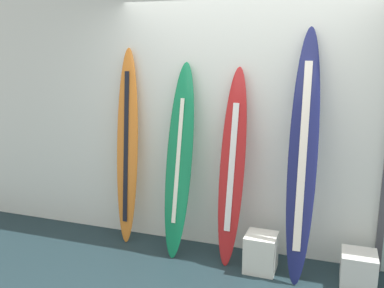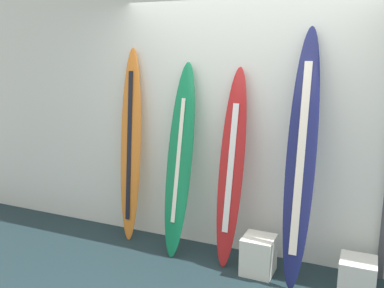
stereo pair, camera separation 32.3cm
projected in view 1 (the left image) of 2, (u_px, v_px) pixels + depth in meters
wall_back at (245, 114)px, 4.28m from camera, size 7.20×0.20×2.80m
surfboard_sunset at (127, 147)px, 4.50m from camera, size 0.25×0.30×2.06m
surfboard_emerald at (179, 162)px, 4.24m from camera, size 0.30×0.47×1.92m
surfboard_crimson at (232, 169)px, 4.08m from camera, size 0.26×0.42×1.88m
surfboard_navy at (303, 156)px, 3.77m from camera, size 0.27×0.56×2.24m
display_block_left at (358, 269)px, 3.78m from camera, size 0.30×0.30×0.30m
display_block_center at (261, 252)px, 4.02m from camera, size 0.29×0.29×0.35m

